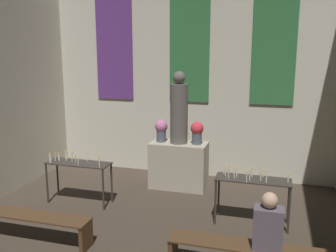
% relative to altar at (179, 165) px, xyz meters
% --- Properties ---
extents(wall_back, '(6.59, 0.16, 5.33)m').
position_rel_altar_xyz_m(wall_back, '(0.00, 0.95, 2.21)').
color(wall_back, beige).
rests_on(wall_back, ground_plane).
extents(altar, '(1.17, 0.59, 0.96)m').
position_rel_altar_xyz_m(altar, '(0.00, 0.00, 0.00)').
color(altar, '#ADA38E').
rests_on(altar, ground_plane).
extents(statue, '(0.36, 0.36, 1.47)m').
position_rel_altar_xyz_m(statue, '(0.00, 0.00, 1.16)').
color(statue, '#5B5651').
rests_on(statue, altar).
extents(flower_vase_left, '(0.26, 0.26, 0.46)m').
position_rel_altar_xyz_m(flower_vase_left, '(-0.38, 0.00, 0.74)').
color(flower_vase_left, '#4C5666').
rests_on(flower_vase_left, altar).
extents(flower_vase_right, '(0.26, 0.26, 0.46)m').
position_rel_altar_xyz_m(flower_vase_right, '(0.38, 0.00, 0.74)').
color(flower_vase_right, '#4C5666').
rests_on(flower_vase_right, altar).
extents(candle_rack_left, '(1.22, 0.42, 0.99)m').
position_rel_altar_xyz_m(candle_rack_left, '(-1.60, -1.31, 0.20)').
color(candle_rack_left, '#332D28').
rests_on(candle_rack_left, ground_plane).
extents(candle_rack_right, '(1.22, 0.42, 0.97)m').
position_rel_altar_xyz_m(candle_rack_right, '(1.58, -1.31, 0.20)').
color(candle_rack_right, '#332D28').
rests_on(candle_rack_right, ground_plane).
extents(pew_back_left, '(1.99, 0.36, 0.43)m').
position_rel_altar_xyz_m(pew_back_left, '(-1.62, -2.81, -0.17)').
color(pew_back_left, '#4C331E').
rests_on(pew_back_left, ground_plane).
extents(person_seated, '(0.36, 0.24, 0.73)m').
position_rel_altar_xyz_m(person_seated, '(1.87, -2.81, 0.27)').
color(person_seated, '#564C56').
rests_on(person_seated, pew_back_right).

